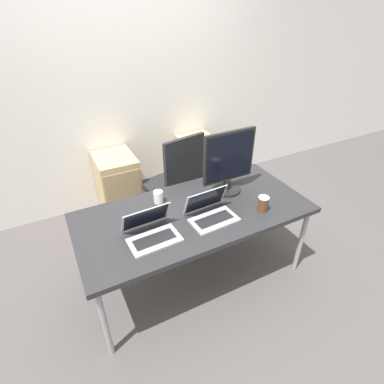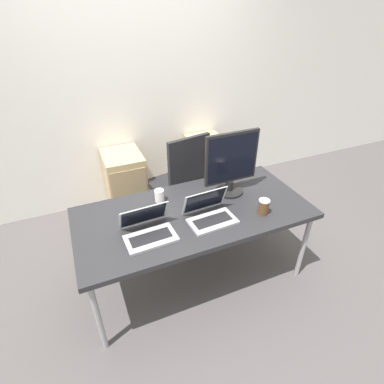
{
  "view_description": "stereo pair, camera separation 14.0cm",
  "coord_description": "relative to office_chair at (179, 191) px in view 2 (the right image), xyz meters",
  "views": [
    {
      "loc": [
        -0.88,
        -1.65,
        2.09
      ],
      "look_at": [
        0.0,
        0.04,
        0.85
      ],
      "focal_mm": 28.0,
      "sensor_mm": 36.0,
      "label": 1
    },
    {
      "loc": [
        -0.75,
        -1.71,
        2.09
      ],
      "look_at": [
        0.0,
        0.04,
        0.85
      ],
      "focal_mm": 28.0,
      "sensor_mm": 36.0,
      "label": 2
    }
  ],
  "objects": [
    {
      "name": "laptop_right",
      "position": [
        -0.1,
        -0.91,
        0.36
      ],
      "size": [
        0.36,
        0.29,
        0.21
      ],
      "color": "#ADADB2",
      "rests_on": "desk"
    },
    {
      "name": "coffee_cup_brown",
      "position": [
        0.3,
        -1.01,
        0.38
      ],
      "size": [
        0.08,
        0.08,
        0.12
      ],
      "color": "brown",
      "rests_on": "desk"
    },
    {
      "name": "ground_plane",
      "position": [
        -0.17,
        -0.78,
        -0.39
      ],
      "size": [
        14.0,
        14.0,
        0.0
      ],
      "primitive_type": "plane",
      "color": "#514C4C"
    },
    {
      "name": "monitor",
      "position": [
        0.21,
        -0.64,
        0.58
      ],
      "size": [
        0.46,
        0.24,
        0.54
      ],
      "color": "black",
      "rests_on": "desk"
    },
    {
      "name": "office_chair",
      "position": [
        0.0,
        0.0,
        0.0
      ],
      "size": [
        0.56,
        0.6,
        1.05
      ],
      "color": "#232326",
      "rests_on": "ground_plane"
    },
    {
      "name": "coffee_cup_white",
      "position": [
        -0.37,
        -0.54,
        0.37
      ],
      "size": [
        0.08,
        0.08,
        0.1
      ],
      "color": "white",
      "rests_on": "desk"
    },
    {
      "name": "cabinet_right",
      "position": [
        0.53,
        0.44,
        -0.03
      ],
      "size": [
        0.4,
        0.51,
        0.71
      ],
      "color": "tan",
      "rests_on": "ground_plane"
    },
    {
      "name": "desk",
      "position": [
        -0.17,
        -0.78,
        0.27
      ],
      "size": [
        1.81,
        0.85,
        0.7
      ],
      "color": "#28282B",
      "rests_on": "ground_plane"
    },
    {
      "name": "laptop_left",
      "position": [
        -0.57,
        -0.91,
        0.36
      ],
      "size": [
        0.36,
        0.3,
        0.2
      ],
      "color": "#ADADB2",
      "rests_on": "desk"
    },
    {
      "name": "cabinet_left",
      "position": [
        -0.48,
        0.44,
        -0.03
      ],
      "size": [
        0.4,
        0.51,
        0.71
      ],
      "color": "tan",
      "rests_on": "ground_plane"
    },
    {
      "name": "wall_back",
      "position": [
        -0.17,
        0.72,
        0.91
      ],
      "size": [
        10.0,
        0.05,
        2.6
      ],
      "color": "white",
      "rests_on": "ground_plane"
    }
  ]
}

